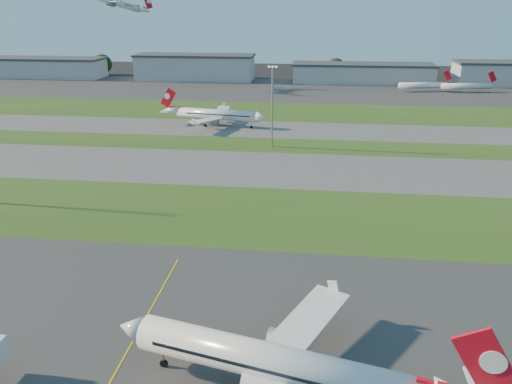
# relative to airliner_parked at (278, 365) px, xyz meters

# --- Properties ---
(ground) EXTENTS (700.00, 700.00, 0.00)m
(ground) POSITION_rel_airliner_parked_xyz_m (-25.49, 1.53, -4.64)
(ground) COLOR black
(ground) RESTS_ON ground
(apron_near) EXTENTS (300.00, 70.00, 0.01)m
(apron_near) POSITION_rel_airliner_parked_xyz_m (-25.49, 1.53, -4.64)
(apron_near) COLOR #333335
(apron_near) RESTS_ON ground
(grass_strip_a) EXTENTS (300.00, 34.00, 0.01)m
(grass_strip_a) POSITION_rel_airliner_parked_xyz_m (-25.49, 53.53, -4.64)
(grass_strip_a) COLOR #2B4818
(grass_strip_a) RESTS_ON ground
(taxiway_a) EXTENTS (300.00, 32.00, 0.01)m
(taxiway_a) POSITION_rel_airliner_parked_xyz_m (-25.49, 86.53, -4.64)
(taxiway_a) COLOR #515154
(taxiway_a) RESTS_ON ground
(grass_strip_b) EXTENTS (300.00, 18.00, 0.01)m
(grass_strip_b) POSITION_rel_airliner_parked_xyz_m (-25.49, 111.53, -4.64)
(grass_strip_b) COLOR #2B4818
(grass_strip_b) RESTS_ON ground
(taxiway_b) EXTENTS (300.00, 26.00, 0.01)m
(taxiway_b) POSITION_rel_airliner_parked_xyz_m (-25.49, 133.53, -4.64)
(taxiway_b) COLOR #515154
(taxiway_b) RESTS_ON ground
(grass_strip_c) EXTENTS (300.00, 40.00, 0.01)m
(grass_strip_c) POSITION_rel_airliner_parked_xyz_m (-25.49, 166.53, -4.64)
(grass_strip_c) COLOR #2B4818
(grass_strip_c) RESTS_ON ground
(apron_far) EXTENTS (400.00, 80.00, 0.01)m
(apron_far) POSITION_rel_airliner_parked_xyz_m (-25.49, 226.53, -4.64)
(apron_far) COLOR #333335
(apron_far) RESTS_ON ground
(yellow_line) EXTENTS (0.25, 60.00, 0.02)m
(yellow_line) POSITION_rel_airliner_parked_xyz_m (-20.49, 1.53, -4.64)
(yellow_line) COLOR gold
(yellow_line) RESTS_ON ground
(airliner_parked) EXTENTS (41.76, 35.01, 13.23)m
(airliner_parked) POSITION_rel_airliner_parked_xyz_m (0.00, 0.00, 0.00)
(airliner_parked) COLOR white
(airliner_parked) RESTS_ON ground
(airliner_taxiing) EXTENTS (38.59, 32.48, 12.11)m
(airliner_taxiing) POSITION_rel_airliner_parked_xyz_m (-34.06, 136.68, -0.39)
(airliner_taxiing) COLOR white
(airliner_taxiing) RESTS_ON ground
(airliner_departing) EXTENTS (32.32, 27.68, 11.06)m
(airliner_departing) POSITION_rel_airliner_parked_xyz_m (-105.19, 223.38, 40.05)
(airliner_departing) COLOR white
(mini_jet_near) EXTENTS (28.30, 8.70, 9.48)m
(mini_jet_near) POSITION_rel_airliner_parked_xyz_m (59.21, 228.63, -1.36)
(mini_jet_near) COLOR white
(mini_jet_near) RESTS_ON ground
(mini_jet_far) EXTENTS (28.54, 6.91, 9.48)m
(mini_jet_far) POSITION_rel_airliner_parked_xyz_m (81.25, 228.31, -1.36)
(mini_jet_far) COLOR white
(mini_jet_far) RESTS_ON ground
(light_mast_centre) EXTENTS (3.20, 0.70, 25.80)m
(light_mast_centre) POSITION_rel_airliner_parked_xyz_m (-10.49, 109.53, 10.17)
(light_mast_centre) COLOR gray
(light_mast_centre) RESTS_ON ground
(hangar_far_west) EXTENTS (91.80, 23.00, 12.20)m
(hangar_far_west) POSITION_rel_airliner_parked_xyz_m (-175.49, 256.53, 1.49)
(hangar_far_west) COLOR #A3A5AA
(hangar_far_west) RESTS_ON ground
(hangar_west) EXTENTS (71.40, 23.00, 15.20)m
(hangar_west) POSITION_rel_airliner_parked_xyz_m (-70.49, 256.53, 2.99)
(hangar_west) COLOR #A3A5AA
(hangar_west) RESTS_ON ground
(hangar_east) EXTENTS (81.60, 23.00, 11.20)m
(hangar_east) POSITION_rel_airliner_parked_xyz_m (29.51, 256.53, 0.99)
(hangar_east) COLOR #A3A5AA
(hangar_east) RESTS_ON ground
(tree_west) EXTENTS (12.10, 12.10, 13.20)m
(tree_west) POSITION_rel_airliner_parked_xyz_m (-135.49, 271.53, 2.49)
(tree_west) COLOR black
(tree_west) RESTS_ON ground
(tree_mid_west) EXTENTS (9.90, 9.90, 10.80)m
(tree_mid_west) POSITION_rel_airliner_parked_xyz_m (-45.49, 267.53, 1.19)
(tree_mid_west) COLOR black
(tree_mid_west) RESTS_ON ground
(tree_mid_east) EXTENTS (11.55, 11.55, 12.60)m
(tree_mid_east) POSITION_rel_airliner_parked_xyz_m (14.51, 270.53, 2.17)
(tree_mid_east) COLOR black
(tree_mid_east) RESTS_ON ground
(tree_east) EXTENTS (10.45, 10.45, 11.40)m
(tree_east) POSITION_rel_airliner_parked_xyz_m (89.51, 268.53, 1.52)
(tree_east) COLOR black
(tree_east) RESTS_ON ground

